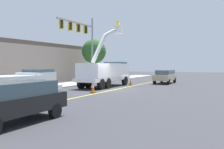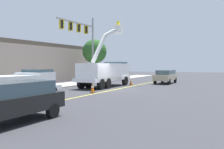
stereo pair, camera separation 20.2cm
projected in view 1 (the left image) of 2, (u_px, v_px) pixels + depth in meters
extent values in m
plane|color=#38383D|center=(113.00, 90.00, 23.91)|extent=(120.00, 120.00, 0.00)
cube|color=#B2ADA3|center=(52.00, 86.00, 27.15)|extent=(60.07, 9.35, 0.12)
cube|color=yellow|center=(113.00, 90.00, 23.91)|extent=(49.78, 4.97, 0.01)
cube|color=white|center=(104.00, 79.00, 27.08)|extent=(8.40, 3.28, 0.36)
cube|color=white|center=(115.00, 71.00, 29.41)|extent=(2.84, 2.59, 1.60)
cube|color=#384C56|center=(116.00, 65.00, 29.56)|extent=(2.00, 2.26, 0.64)
cube|color=white|center=(100.00, 72.00, 26.17)|extent=(5.46, 2.99, 1.80)
cube|color=white|center=(99.00, 49.00, 25.49)|extent=(2.09, 0.91, 2.99)
cube|color=white|center=(112.00, 32.00, 27.01)|extent=(2.31, 0.98, 1.22)
cube|color=white|center=(118.00, 30.00, 27.86)|extent=(0.90, 0.90, 0.90)
cube|color=yellow|center=(118.00, 24.00, 27.84)|extent=(0.36, 0.24, 0.60)
cylinder|color=black|center=(107.00, 80.00, 30.17)|extent=(1.07, 0.44, 1.04)
cylinder|color=black|center=(125.00, 81.00, 29.18)|extent=(1.07, 0.44, 1.04)
cylinder|color=black|center=(88.00, 83.00, 26.27)|extent=(1.07, 0.44, 1.04)
cylinder|color=black|center=(107.00, 83.00, 25.28)|extent=(1.07, 0.44, 1.04)
cylinder|color=black|center=(81.00, 83.00, 25.10)|extent=(1.07, 0.44, 1.04)
cylinder|color=black|center=(101.00, 84.00, 24.10)|extent=(1.07, 0.44, 1.04)
cube|color=silver|center=(23.00, 89.00, 16.81)|extent=(5.78, 2.63, 0.30)
cube|color=silver|center=(36.00, 80.00, 17.89)|extent=(2.19, 2.12, 1.10)
cube|color=#384C56|center=(38.00, 73.00, 18.05)|extent=(1.51, 1.89, 0.56)
cube|color=silver|center=(11.00, 85.00, 15.89)|extent=(3.55, 2.41, 1.10)
cylinder|color=black|center=(33.00, 91.00, 18.90)|extent=(0.86, 0.38, 0.84)
cylinder|color=black|center=(53.00, 92.00, 18.06)|extent=(0.86, 0.38, 0.84)
cylinder|color=black|center=(11.00, 99.00, 14.75)|extent=(0.86, 0.38, 0.84)
cube|color=tan|center=(165.00, 77.00, 32.04)|extent=(4.96, 2.35, 0.70)
cube|color=#384C56|center=(165.00, 72.00, 32.16)|extent=(3.60, 2.00, 0.60)
cylinder|color=black|center=(169.00, 82.00, 30.22)|extent=(0.70, 0.30, 0.68)
cylinder|color=black|center=(155.00, 81.00, 30.98)|extent=(0.70, 0.30, 0.68)
cylinder|color=black|center=(175.00, 80.00, 33.15)|extent=(0.70, 0.30, 0.68)
cylinder|color=black|center=(162.00, 80.00, 33.90)|extent=(0.70, 0.30, 0.68)
cube|color=black|center=(12.00, 104.00, 10.27)|extent=(4.96, 2.35, 0.70)
cube|color=#384C56|center=(15.00, 89.00, 10.38)|extent=(3.60, 2.00, 0.60)
cylinder|color=black|center=(55.00, 111.00, 11.37)|extent=(0.70, 0.30, 0.68)
cylinder|color=black|center=(27.00, 108.00, 12.13)|extent=(0.70, 0.30, 0.68)
cube|color=black|center=(9.00, 110.00, 13.39)|extent=(0.40, 0.40, 0.04)
cone|color=orange|center=(9.00, 102.00, 13.38)|extent=(0.32, 0.32, 0.79)
cylinder|color=white|center=(9.00, 100.00, 13.37)|extent=(0.20, 0.20, 0.08)
cube|color=black|center=(93.00, 93.00, 21.42)|extent=(0.40, 0.40, 0.04)
cone|color=orange|center=(93.00, 88.00, 21.40)|extent=(0.32, 0.32, 0.76)
cylinder|color=white|center=(93.00, 87.00, 21.40)|extent=(0.20, 0.20, 0.08)
cube|color=black|center=(131.00, 85.00, 29.50)|extent=(0.40, 0.40, 0.04)
cone|color=orange|center=(131.00, 82.00, 29.48)|extent=(0.32, 0.32, 0.72)
cylinder|color=white|center=(131.00, 81.00, 29.48)|extent=(0.20, 0.20, 0.08)
cylinder|color=gray|center=(92.00, 51.00, 32.70)|extent=(0.22, 0.22, 8.34)
cube|color=gray|center=(76.00, 23.00, 29.35)|extent=(7.17, 0.85, 0.16)
cube|color=gold|center=(86.00, 30.00, 31.16)|extent=(0.17, 0.57, 1.00)
cube|color=black|center=(86.00, 30.00, 31.12)|extent=(0.23, 0.34, 0.84)
cube|color=gold|center=(78.00, 28.00, 29.73)|extent=(0.17, 0.57, 1.00)
cube|color=black|center=(79.00, 28.00, 29.69)|extent=(0.23, 0.34, 0.84)
cube|color=gold|center=(70.00, 26.00, 28.30)|extent=(0.17, 0.57, 1.00)
cube|color=black|center=(71.00, 26.00, 28.26)|extent=(0.23, 0.34, 0.84)
cube|color=gold|center=(61.00, 24.00, 26.87)|extent=(0.17, 0.57, 1.00)
cube|color=black|center=(62.00, 24.00, 26.83)|extent=(0.23, 0.34, 0.84)
cube|color=gray|center=(27.00, 65.00, 35.06)|extent=(18.94, 10.18, 4.70)
cube|color=#4C4238|center=(27.00, 46.00, 34.95)|extent=(18.94, 10.18, 0.50)
cylinder|color=brown|center=(94.00, 71.00, 36.67)|extent=(0.32, 0.32, 3.04)
sphere|color=#285623|center=(94.00, 51.00, 36.56)|extent=(3.48, 3.48, 3.48)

